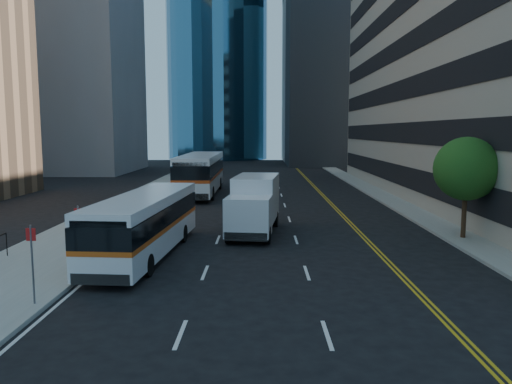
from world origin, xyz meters
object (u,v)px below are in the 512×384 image
box_truck (254,204)px  street_tree (466,169)px  bus_front (146,223)px  bus_rear (201,173)px

box_truck → street_tree: bearing=-2.1°
bus_front → bus_rear: size_ratio=0.79×
street_tree → box_truck: (-10.65, 1.61, -2.02)m
street_tree → box_truck: street_tree is taller
bus_front → street_tree: bearing=16.2°
box_truck → bus_front: bearing=-127.6°
bus_rear → box_truck: 17.85m
street_tree → bus_front: 15.91m
bus_rear → box_truck: bearing=-74.1°
street_tree → bus_front: (-15.41, -3.30, -2.15)m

